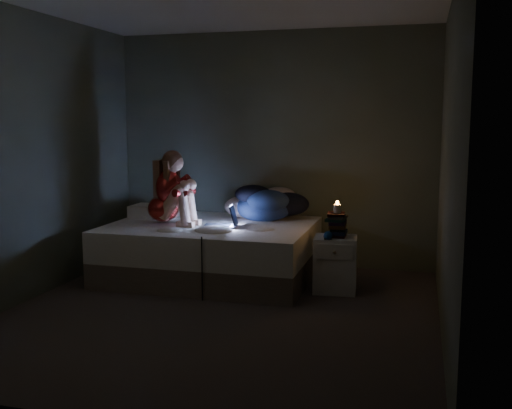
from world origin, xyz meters
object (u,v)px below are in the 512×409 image
at_px(nightstand, 335,264).
at_px(phone, 327,237).
at_px(bed, 211,251).
at_px(woman, 163,187).
at_px(candle, 337,208).
at_px(laptop, 220,216).

xyz_separation_m(nightstand, phone, (-0.07, -0.08, 0.27)).
bearing_deg(nightstand, bed, 168.02).
xyz_separation_m(woman, phone, (1.71, -0.12, -0.41)).
bearing_deg(candle, bed, 173.45).
bearing_deg(bed, woman, -165.06).
bearing_deg(bed, laptop, -43.35).
distance_m(laptop, candle, 1.18).
height_order(candle, phone, candle).
distance_m(nightstand, phone, 0.29).
bearing_deg(bed, nightstand, -7.35).
bearing_deg(laptop, candle, -10.60).
xyz_separation_m(bed, woman, (-0.47, -0.13, 0.66)).
bearing_deg(phone, laptop, 167.04).
bearing_deg(bed, phone, -11.40).
distance_m(bed, candle, 1.43).
bearing_deg(phone, nightstand, 41.27).
relative_size(laptop, nightstand, 0.62).
height_order(bed, nightstand, bed).
relative_size(bed, nightstand, 3.88).
distance_m(woman, laptop, 0.67).
bearing_deg(candle, laptop, 179.31).
xyz_separation_m(bed, phone, (1.24, -0.25, 0.25)).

